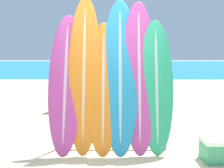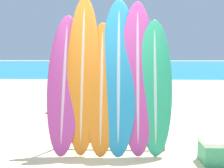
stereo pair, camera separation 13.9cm
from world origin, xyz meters
The scene contains 11 objects.
ocean_water centered at (0.00, 40.35, 0.00)m, with size 120.00×60.00×0.01m.
surfboard_rack centered at (0.03, 0.66, 0.51)m, with size 1.80×0.04×0.95m.
surfboard_slot_0 centered at (-0.70, 0.68, 1.11)m, with size 0.56×0.75×2.21m.
surfboard_slot_1 centered at (-0.40, 0.70, 1.26)m, with size 0.52×0.73×2.51m.
surfboard_slot_2 centered at (-0.10, 0.65, 1.04)m, with size 0.52×0.69×2.08m.
surfboard_slot_3 centered at (0.17, 0.71, 1.24)m, with size 0.59×0.81×2.48m.
surfboard_slot_4 centered at (0.47, 0.70, 1.21)m, with size 0.55×0.67×2.43m.
surfboard_slot_5 centered at (0.74, 0.66, 1.05)m, with size 0.53×0.55×2.11m.
person_near_water centered at (-1.30, 3.46, 0.88)m, with size 0.28×0.26×1.61m.
person_mid_beach centered at (0.59, 3.94, 0.88)m, with size 0.22×0.27×1.62m.
cooler_box centered at (1.62, 0.27, 0.17)m, with size 0.54×0.32×0.35m.
Camera 1 is at (0.07, -2.76, 1.51)m, focal length 35.00 mm.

